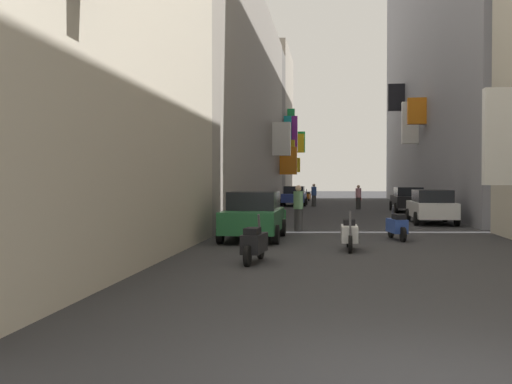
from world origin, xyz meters
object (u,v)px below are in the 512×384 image
(parked_car_green, at_px, (254,215))
(scooter_white, at_px, (349,234))
(scooter_green, at_px, (277,215))
(pedestrian_near_left, at_px, (314,195))
(pedestrian_near_right, at_px, (298,208))
(scooter_black, at_px, (254,243))
(parked_car_black, at_px, (408,199))
(pedestrian_crossing, at_px, (358,197))
(parked_car_white, at_px, (432,206))
(parked_car_blue, at_px, (294,196))
(scooter_blue, at_px, (397,226))
(scooter_orange, at_px, (308,196))
(scooter_red, at_px, (358,198))

(parked_car_green, xyz_separation_m, scooter_white, (3.05, -2.62, -0.36))
(scooter_green, bearing_deg, parked_car_green, -92.70)
(pedestrian_near_left, xyz_separation_m, pedestrian_near_right, (0.00, -21.74, 0.05))
(scooter_black, bearing_deg, pedestrian_near_left, 88.92)
(parked_car_black, bearing_deg, parked_car_green, -111.66)
(scooter_white, bearing_deg, pedestrian_crossing, 86.82)
(parked_car_black, height_order, scooter_white, parked_car_black)
(parked_car_white, relative_size, parked_car_blue, 1.00)
(scooter_blue, bearing_deg, parked_car_black, 81.85)
(scooter_blue, bearing_deg, parked_car_green, -174.55)
(parked_car_black, xyz_separation_m, pedestrian_crossing, (-2.87, 2.89, 0.01))
(scooter_orange, bearing_deg, scooter_green, -90.28)
(parked_car_green, bearing_deg, scooter_blue, 5.45)
(parked_car_green, height_order, scooter_red, parked_car_green)
(scooter_orange, height_order, scooter_red, same)
(parked_car_white, height_order, scooter_orange, parked_car_white)
(scooter_orange, bearing_deg, parked_car_green, -90.67)
(scooter_white, bearing_deg, scooter_black, -128.97)
(parked_car_blue, xyz_separation_m, parked_car_green, (0.23, -26.30, 0.04))
(scooter_white, xyz_separation_m, pedestrian_near_right, (-1.76, 6.03, 0.42))
(parked_car_green, xyz_separation_m, scooter_red, (4.85, 31.57, -0.36))
(parked_car_green, distance_m, scooter_black, 5.57)
(scooter_black, relative_size, pedestrian_near_left, 1.13)
(parked_car_green, xyz_separation_m, pedestrian_near_left, (1.29, 25.14, 0.02))
(parked_car_blue, bearing_deg, scooter_red, 46.02)
(scooter_orange, distance_m, pedestrian_near_right, 32.39)
(parked_car_blue, relative_size, pedestrian_crossing, 2.62)
(scooter_red, xyz_separation_m, pedestrian_near_left, (-3.56, -6.42, 0.38))
(scooter_blue, relative_size, scooter_red, 0.97)
(scooter_black, bearing_deg, pedestrian_crossing, 82.19)
(scooter_blue, bearing_deg, parked_car_white, 73.10)
(parked_car_white, xyz_separation_m, scooter_red, (-2.20, 23.36, -0.33))
(scooter_green, bearing_deg, parked_car_black, 60.87)
(scooter_white, xyz_separation_m, scooter_orange, (-2.63, 38.40, -0.00))
(pedestrian_near_left, bearing_deg, parked_car_blue, 142.82)
(parked_car_blue, distance_m, scooter_orange, 9.50)
(parked_car_black, height_order, pedestrian_crossing, pedestrian_crossing)
(parked_car_black, xyz_separation_m, pedestrian_near_left, (-5.95, 6.90, 0.04))
(pedestrian_crossing, bearing_deg, scooter_orange, 105.11)
(scooter_blue, bearing_deg, pedestrian_crossing, 90.89)
(scooter_red, bearing_deg, scooter_green, -100.05)
(parked_car_white, height_order, scooter_blue, parked_car_white)
(scooter_white, height_order, pedestrian_near_left, pedestrian_near_left)
(scooter_black, height_order, pedestrian_crossing, pedestrian_crossing)
(parked_car_white, distance_m, scooter_blue, 8.11)
(scooter_green, height_order, scooter_white, same)
(parked_car_green, distance_m, scooter_blue, 4.73)
(parked_car_white, xyz_separation_m, pedestrian_near_left, (-5.76, 16.94, 0.04))
(scooter_blue, bearing_deg, scooter_black, -123.71)
(scooter_orange, bearing_deg, parked_car_white, -76.48)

